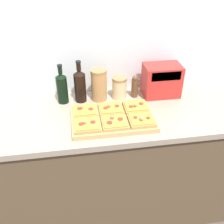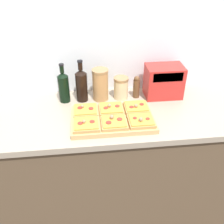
{
  "view_description": "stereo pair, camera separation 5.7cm",
  "coord_description": "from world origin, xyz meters",
  "px_view_note": "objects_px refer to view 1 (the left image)",
  "views": [
    {
      "loc": [
        -0.25,
        -1.12,
        1.88
      ],
      "look_at": [
        -0.04,
        0.24,
        0.98
      ],
      "focal_mm": 42.0,
      "sensor_mm": 36.0,
      "label": 1
    },
    {
      "loc": [
        -0.2,
        -1.13,
        1.88
      ],
      "look_at": [
        -0.04,
        0.24,
        0.98
      ],
      "focal_mm": 42.0,
      "sensor_mm": 36.0,
      "label": 2
    }
  ],
  "objects_px": {
    "cutting_board": "(113,119)",
    "toaster_oven": "(162,80)",
    "pepper_mill": "(135,86)",
    "olive_oil_bottle": "(62,87)",
    "wine_bottle": "(80,85)",
    "grain_jar_tall": "(99,85)",
    "grain_jar_short": "(119,88)"
  },
  "relations": [
    {
      "from": "cutting_board",
      "to": "toaster_oven",
      "type": "bearing_deg",
      "value": 35.69
    },
    {
      "from": "cutting_board",
      "to": "toaster_oven",
      "type": "height_order",
      "value": "toaster_oven"
    },
    {
      "from": "pepper_mill",
      "to": "cutting_board",
      "type": "bearing_deg",
      "value": -125.38
    },
    {
      "from": "olive_oil_bottle",
      "to": "wine_bottle",
      "type": "distance_m",
      "value": 0.12
    },
    {
      "from": "grain_jar_tall",
      "to": "pepper_mill",
      "type": "xyz_separation_m",
      "value": [
        0.26,
        0.0,
        -0.03
      ]
    },
    {
      "from": "toaster_oven",
      "to": "grain_jar_tall",
      "type": "bearing_deg",
      "value": 179.89
    },
    {
      "from": "cutting_board",
      "to": "grain_jar_tall",
      "type": "xyz_separation_m",
      "value": [
        -0.05,
        0.29,
        0.1
      ]
    },
    {
      "from": "pepper_mill",
      "to": "toaster_oven",
      "type": "distance_m",
      "value": 0.2
    },
    {
      "from": "pepper_mill",
      "to": "toaster_oven",
      "type": "relative_size",
      "value": 0.58
    },
    {
      "from": "grain_jar_short",
      "to": "pepper_mill",
      "type": "distance_m",
      "value": 0.11
    },
    {
      "from": "cutting_board",
      "to": "olive_oil_bottle",
      "type": "height_order",
      "value": "olive_oil_bottle"
    },
    {
      "from": "grain_jar_short",
      "to": "toaster_oven",
      "type": "distance_m",
      "value": 0.31
    },
    {
      "from": "olive_oil_bottle",
      "to": "grain_jar_short",
      "type": "bearing_deg",
      "value": -0.0
    },
    {
      "from": "olive_oil_bottle",
      "to": "grain_jar_short",
      "type": "relative_size",
      "value": 1.76
    },
    {
      "from": "grain_jar_tall",
      "to": "toaster_oven",
      "type": "relative_size",
      "value": 0.8
    },
    {
      "from": "pepper_mill",
      "to": "grain_jar_tall",
      "type": "bearing_deg",
      "value": 180.0
    },
    {
      "from": "cutting_board",
      "to": "pepper_mill",
      "type": "relative_size",
      "value": 3.11
    },
    {
      "from": "cutting_board",
      "to": "wine_bottle",
      "type": "xyz_separation_m",
      "value": [
        -0.18,
        0.29,
        0.11
      ]
    },
    {
      "from": "wine_bottle",
      "to": "grain_jar_short",
      "type": "bearing_deg",
      "value": 0.0
    },
    {
      "from": "wine_bottle",
      "to": "toaster_oven",
      "type": "relative_size",
      "value": 1.05
    },
    {
      "from": "wine_bottle",
      "to": "cutting_board",
      "type": "bearing_deg",
      "value": -57.63
    },
    {
      "from": "grain_jar_tall",
      "to": "olive_oil_bottle",
      "type": "bearing_deg",
      "value": 180.0
    },
    {
      "from": "cutting_board",
      "to": "toaster_oven",
      "type": "distance_m",
      "value": 0.5
    },
    {
      "from": "olive_oil_bottle",
      "to": "toaster_oven",
      "type": "xyz_separation_m",
      "value": [
        0.71,
        -0.0,
        0.0
      ]
    },
    {
      "from": "grain_jar_short",
      "to": "pepper_mill",
      "type": "height_order",
      "value": "pepper_mill"
    },
    {
      "from": "grain_jar_tall",
      "to": "pepper_mill",
      "type": "bearing_deg",
      "value": 0.0
    },
    {
      "from": "cutting_board",
      "to": "wine_bottle",
      "type": "height_order",
      "value": "wine_bottle"
    },
    {
      "from": "cutting_board",
      "to": "wine_bottle",
      "type": "bearing_deg",
      "value": 122.37
    },
    {
      "from": "wine_bottle",
      "to": "grain_jar_short",
      "type": "height_order",
      "value": "wine_bottle"
    },
    {
      "from": "grain_jar_tall",
      "to": "wine_bottle",
      "type": "bearing_deg",
      "value": 180.0
    },
    {
      "from": "grain_jar_tall",
      "to": "grain_jar_short",
      "type": "distance_m",
      "value": 0.15
    },
    {
      "from": "wine_bottle",
      "to": "grain_jar_short",
      "type": "relative_size",
      "value": 1.87
    }
  ]
}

